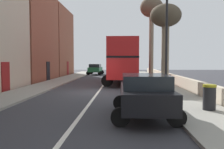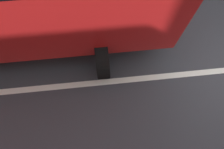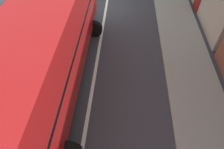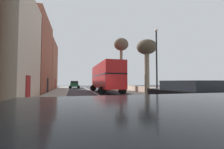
{
  "view_description": "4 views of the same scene",
  "coord_description": "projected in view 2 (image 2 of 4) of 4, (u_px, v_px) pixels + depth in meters",
  "views": [
    {
      "loc": [
        1.63,
        -16.15,
        2.17
      ],
      "look_at": [
        0.84,
        3.29,
        1.05
      ],
      "focal_mm": 37.94,
      "sensor_mm": 36.0,
      "label": 1
    },
    {
      "loc": [
        -1.55,
        3.57,
        4.09
      ],
      "look_at": [
        -0.52,
        3.46,
        1.69
      ],
      "focal_mm": 26.31,
      "sensor_mm": 36.0,
      "label": 2
    },
    {
      "loc": [
        -1.35,
        13.68,
        7.62
      ],
      "look_at": [
        -1.01,
        8.64,
        2.04
      ],
      "focal_mm": 32.09,
      "sensor_mm": 36.0,
      "label": 3
    },
    {
      "loc": [
        -3.0,
        -13.0,
        1.63
      ],
      "look_at": [
        1.61,
        3.51,
        2.44
      ],
      "focal_mm": 22.8,
      "sensor_mm": 36.0,
      "label": 4
    }
  ],
  "objects": []
}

